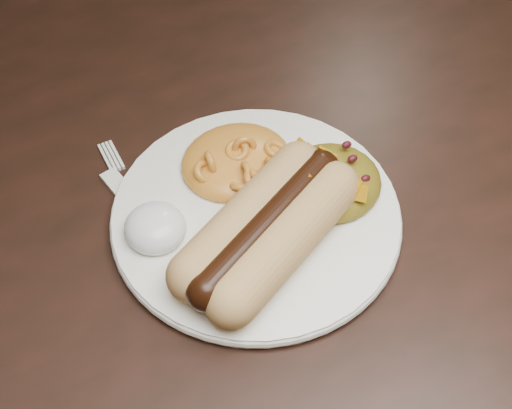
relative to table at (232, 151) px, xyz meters
name	(u,v)px	position (x,y,z in m)	size (l,w,h in m)	color
floor	(241,408)	(0.00, 0.00, -0.66)	(4.00, 4.00, 0.00)	brown
table	(232,151)	(0.00, 0.00, 0.00)	(1.60, 0.90, 0.75)	black
plate	(256,217)	(-0.05, -0.15, 0.10)	(0.23, 0.23, 0.01)	white
hotdog	(267,228)	(-0.06, -0.19, 0.13)	(0.14, 0.13, 0.04)	tan
mac_and_cheese	(236,151)	(-0.04, -0.10, 0.12)	(0.10, 0.09, 0.04)	orange
sour_cream	(154,223)	(-0.13, -0.14, 0.12)	(0.05, 0.05, 0.03)	white
taco_salad	(331,176)	(0.02, -0.16, 0.12)	(0.09, 0.08, 0.04)	#A63415
fork	(138,209)	(-0.13, -0.10, 0.09)	(0.02, 0.12, 0.00)	white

